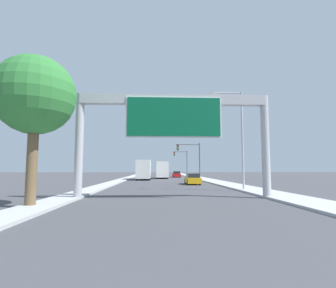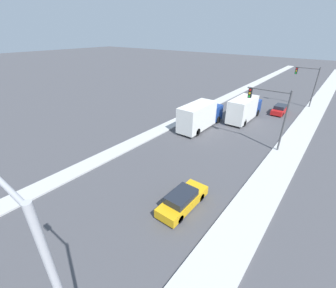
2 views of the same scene
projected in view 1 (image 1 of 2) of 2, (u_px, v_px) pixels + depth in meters
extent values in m
cube|color=#B9B9B9|center=(196.00, 177.00, 59.84)|extent=(3.00, 120.00, 0.15)
cube|color=#B9B9B9|center=(130.00, 177.00, 59.19)|extent=(2.00, 120.00, 0.15)
cylinder|color=#B2B2B7|center=(79.00, 145.00, 17.78)|extent=(0.56, 0.56, 7.19)
cylinder|color=#B2B2B7|center=(265.00, 146.00, 18.34)|extent=(0.56, 0.56, 7.19)
cube|color=#B2B2B7|center=(174.00, 100.00, 18.36)|extent=(12.90, 0.60, 0.70)
cube|color=white|center=(174.00, 117.00, 17.94)|extent=(6.57, 0.08, 2.86)
cube|color=#0A5B38|center=(174.00, 117.00, 17.90)|extent=(6.37, 0.16, 2.66)
cube|color=red|center=(176.00, 175.00, 61.33)|extent=(1.72, 4.50, 0.71)
cube|color=#1E232D|center=(177.00, 172.00, 61.16)|extent=(1.51, 2.34, 0.54)
cylinder|color=black|center=(173.00, 176.00, 62.66)|extent=(0.22, 0.64, 0.64)
cylinder|color=black|center=(179.00, 176.00, 62.73)|extent=(0.22, 0.64, 0.64)
cylinder|color=black|center=(174.00, 176.00, 59.89)|extent=(0.22, 0.64, 0.64)
cylinder|color=black|center=(180.00, 176.00, 59.96)|extent=(0.22, 0.64, 0.64)
cube|color=gold|center=(192.00, 180.00, 34.07)|extent=(1.71, 4.65, 0.70)
cube|color=#1E232D|center=(193.00, 175.00, 33.89)|extent=(1.51, 2.42, 0.54)
cylinder|color=black|center=(185.00, 181.00, 35.45)|extent=(0.22, 0.64, 0.64)
cylinder|color=black|center=(196.00, 181.00, 35.51)|extent=(0.22, 0.64, 0.64)
cylinder|color=black|center=(188.00, 182.00, 32.58)|extent=(0.22, 0.64, 0.64)
cylinder|color=black|center=(200.00, 182.00, 32.65)|extent=(0.22, 0.64, 0.64)
cube|color=navy|center=(145.00, 172.00, 51.21)|extent=(2.26, 2.36, 2.10)
cube|color=silver|center=(144.00, 169.00, 47.08)|extent=(2.46, 6.06, 3.23)
cylinder|color=black|center=(139.00, 176.00, 50.97)|extent=(0.28, 1.00, 1.00)
cylinder|color=black|center=(150.00, 176.00, 51.07)|extent=(0.28, 1.00, 1.00)
cylinder|color=black|center=(137.00, 177.00, 45.40)|extent=(0.28, 1.00, 1.00)
cylinder|color=black|center=(149.00, 177.00, 45.49)|extent=(0.28, 1.00, 1.00)
cube|color=navy|center=(162.00, 172.00, 57.86)|extent=(2.21, 2.26, 2.05)
cube|color=silver|center=(162.00, 169.00, 53.90)|extent=(2.40, 5.81, 3.16)
cylinder|color=black|center=(157.00, 176.00, 57.63)|extent=(0.28, 1.00, 1.00)
cylinder|color=black|center=(167.00, 176.00, 57.72)|extent=(0.28, 1.00, 1.00)
cylinder|color=black|center=(157.00, 176.00, 52.28)|extent=(0.28, 1.00, 1.00)
cylinder|color=black|center=(168.00, 176.00, 52.38)|extent=(0.28, 1.00, 1.00)
cylinder|color=#4C4C4F|center=(200.00, 161.00, 48.17)|extent=(0.20, 0.20, 6.76)
cylinder|color=#4C4C4F|center=(188.00, 145.00, 48.36)|extent=(4.39, 0.14, 0.14)
cube|color=black|center=(178.00, 148.00, 48.23)|extent=(0.35, 0.28, 1.05)
cylinder|color=red|center=(178.00, 146.00, 48.10)|extent=(0.22, 0.04, 0.22)
cylinder|color=yellow|center=(178.00, 148.00, 48.07)|extent=(0.22, 0.04, 0.22)
cylinder|color=green|center=(178.00, 149.00, 48.04)|extent=(0.22, 0.04, 0.22)
cylinder|color=#4C4C4F|center=(187.00, 163.00, 68.06)|extent=(0.20, 0.20, 6.71)
cylinder|color=#4C4C4F|center=(180.00, 152.00, 68.27)|extent=(3.63, 0.14, 0.14)
cube|color=black|center=(174.00, 154.00, 68.15)|extent=(0.35, 0.28, 1.05)
cylinder|color=red|center=(174.00, 153.00, 68.02)|extent=(0.22, 0.04, 0.22)
cylinder|color=yellow|center=(174.00, 154.00, 67.99)|extent=(0.22, 0.04, 0.22)
cylinder|color=green|center=(174.00, 155.00, 67.96)|extent=(0.22, 0.04, 0.22)
cylinder|color=brown|center=(33.00, 150.00, 13.85)|extent=(0.55, 0.55, 5.99)
sphere|color=#337F38|center=(35.00, 95.00, 14.13)|extent=(4.27, 4.27, 4.27)
cylinder|color=#B2B2B7|center=(242.00, 140.00, 24.49)|extent=(0.18, 0.18, 9.34)
cylinder|color=#B2B2B7|center=(228.00, 93.00, 24.85)|extent=(2.53, 0.12, 0.12)
cube|color=#B2B2A8|center=(215.00, 94.00, 24.79)|extent=(0.60, 0.28, 0.20)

